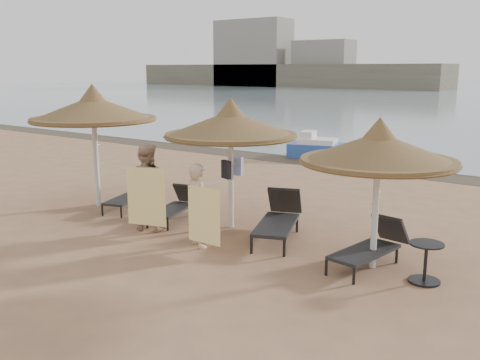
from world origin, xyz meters
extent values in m
plane|color=#A0714F|center=(0.00, 0.00, 0.00)|extent=(160.00, 160.00, 0.00)
cube|color=#473927|center=(0.00, 9.40, 0.00)|extent=(200.00, 1.60, 0.01)
cube|color=#68614C|center=(-45.00, 78.00, 2.00)|extent=(60.00, 10.00, 4.00)
cube|color=gray|center=(-50.00, 76.00, 6.00)|extent=(14.00, 6.00, 12.00)
cube|color=gray|center=(-36.00, 77.00, 4.00)|extent=(10.00, 5.00, 8.00)
cylinder|color=silver|center=(-2.97, 0.71, 1.10)|extent=(0.13, 0.13, 2.19)
cone|color=brown|center=(-2.97, 0.71, 2.42)|extent=(3.03, 3.03, 0.57)
cone|color=brown|center=(-2.97, 0.71, 2.77)|extent=(0.73, 0.73, 0.47)
cylinder|color=brown|center=(-2.97, 0.71, 2.15)|extent=(2.97, 2.97, 0.10)
cylinder|color=silver|center=(0.83, 1.16, 1.01)|extent=(0.12, 0.12, 2.03)
cone|color=brown|center=(0.83, 1.16, 2.24)|extent=(2.80, 2.80, 0.53)
cone|color=brown|center=(0.83, 1.16, 2.56)|extent=(0.68, 0.68, 0.43)
cylinder|color=brown|center=(0.83, 1.16, 1.99)|extent=(2.74, 2.74, 0.10)
cylinder|color=silver|center=(4.23, 0.68, 0.95)|extent=(0.11, 0.11, 1.89)
cone|color=brown|center=(4.23, 0.68, 2.09)|extent=(2.61, 2.61, 0.50)
cone|color=brown|center=(4.23, 0.68, 2.39)|extent=(0.63, 0.63, 0.41)
cylinder|color=brown|center=(4.23, 0.68, 1.85)|extent=(2.56, 2.56, 0.09)
cylinder|color=black|center=(-2.11, 0.11, 0.12)|extent=(0.04, 0.04, 0.25)
cylinder|color=black|center=(-1.63, 0.26, 0.12)|extent=(0.04, 0.04, 0.25)
cylinder|color=black|center=(-2.48, 1.30, 0.12)|extent=(0.04, 0.04, 0.25)
cylinder|color=black|center=(-2.00, 1.45, 0.12)|extent=(0.04, 0.04, 0.25)
cube|color=black|center=(-2.07, 0.82, 0.28)|extent=(0.92, 1.44, 0.05)
cube|color=black|center=(-2.30, 1.57, 0.49)|extent=(0.64, 0.52, 0.50)
cylinder|color=black|center=(-0.55, 0.02, 0.12)|extent=(0.04, 0.04, 0.24)
cylinder|color=black|center=(-0.08, 0.15, 0.12)|extent=(0.04, 0.04, 0.24)
cylinder|color=black|center=(-0.88, 1.20, 0.12)|extent=(0.04, 0.04, 0.24)
cylinder|color=black|center=(-0.41, 1.33, 0.12)|extent=(0.04, 0.04, 0.24)
cube|color=black|center=(-0.49, 0.72, 0.27)|extent=(0.87, 1.41, 0.05)
cube|color=black|center=(-0.70, 1.46, 0.48)|extent=(0.62, 0.50, 0.50)
cylinder|color=black|center=(2.15, 0.02, 0.15)|extent=(0.05, 0.05, 0.31)
cylinder|color=black|center=(2.73, 0.24, 0.15)|extent=(0.05, 0.05, 0.31)
cylinder|color=black|center=(1.60, 1.45, 0.15)|extent=(0.05, 0.05, 0.31)
cylinder|color=black|center=(2.17, 1.67, 0.15)|extent=(0.05, 0.05, 0.31)
cube|color=black|center=(2.14, 0.90, 0.34)|extent=(1.23, 1.78, 0.07)
cube|color=black|center=(1.79, 1.80, 0.60)|extent=(0.80, 0.68, 0.62)
cylinder|color=black|center=(3.76, -0.12, 0.13)|extent=(0.05, 0.05, 0.27)
cylinder|color=black|center=(4.29, -0.21, 0.13)|extent=(0.05, 0.05, 0.27)
cylinder|color=black|center=(3.97, 1.20, 0.13)|extent=(0.05, 0.05, 0.27)
cylinder|color=black|center=(4.50, 1.11, 0.13)|extent=(0.05, 0.05, 0.27)
cube|color=black|center=(4.14, 0.54, 0.30)|extent=(0.82, 1.51, 0.06)
cube|color=black|center=(4.27, 1.37, 0.53)|extent=(0.65, 0.49, 0.54)
cylinder|color=black|center=(5.16, 0.54, 0.02)|extent=(0.51, 0.51, 0.04)
cylinder|color=black|center=(5.16, 0.54, 0.33)|extent=(0.05, 0.05, 0.61)
cylinder|color=black|center=(5.16, 0.54, 0.64)|extent=(0.54, 0.54, 0.03)
imported|color=tan|center=(-0.53, 0.01, 1.07)|extent=(1.14, 0.93, 2.14)
imported|color=tan|center=(1.09, -0.23, 0.94)|extent=(1.02, 0.87, 1.89)
cube|color=yellow|center=(-0.18, -0.34, 0.82)|extent=(0.82, 0.29, 1.19)
cube|color=yellow|center=(1.44, -0.48, 0.73)|extent=(0.75, 0.03, 1.05)
cube|color=white|center=(0.83, 1.34, 1.32)|extent=(0.32, 0.14, 0.40)
cube|color=black|center=(0.83, 1.00, 1.29)|extent=(0.28, 0.18, 0.38)
cube|color=#294EA3|center=(-1.99, 10.50, 0.27)|extent=(2.38, 1.76, 0.53)
cube|color=white|center=(-1.99, 10.50, 0.60)|extent=(1.58, 1.38, 0.24)
cube|color=white|center=(-2.37, 10.40, 0.82)|extent=(0.69, 0.97, 0.34)
camera|label=1|loc=(7.48, -7.72, 3.37)|focal=40.00mm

